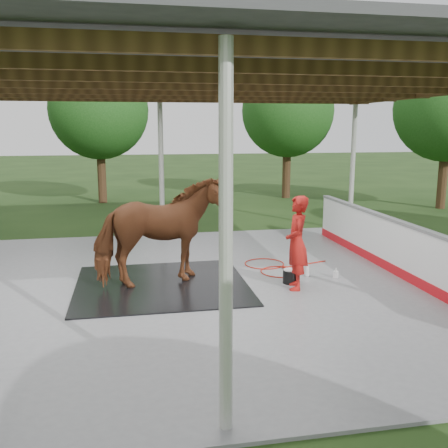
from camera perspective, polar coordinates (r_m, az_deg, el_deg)
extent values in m
plane|color=#1E3814|center=(9.83, -5.08, -7.44)|extent=(100.00, 100.00, 0.00)
cube|color=slate|center=(9.82, -5.09, -7.30)|extent=(12.00, 10.00, 0.05)
cylinder|color=beige|center=(4.81, 0.21, -2.54)|extent=(0.14, 0.14, 3.85)
cylinder|color=beige|center=(14.06, -7.18, 6.31)|extent=(0.14, 0.14, 3.85)
cylinder|color=beige|center=(15.50, 14.48, 6.48)|extent=(0.14, 0.14, 3.85)
cube|color=brown|center=(4.93, -0.24, 19.75)|extent=(12.00, 0.10, 0.18)
cube|color=brown|center=(6.39, -2.83, 17.71)|extent=(12.00, 0.10, 0.18)
cube|color=brown|center=(7.87, -4.42, 16.42)|extent=(12.00, 0.10, 0.18)
cube|color=brown|center=(9.36, -5.50, 15.53)|extent=(12.00, 0.10, 0.18)
cube|color=brown|center=(10.85, -6.27, 14.89)|extent=(12.00, 0.10, 0.18)
cube|color=brown|center=(12.34, -6.85, 14.39)|extent=(12.00, 0.10, 0.18)
cube|color=brown|center=(13.84, -7.31, 14.01)|extent=(12.00, 0.10, 0.18)
cube|color=#38383A|center=(9.38, -5.52, 16.75)|extent=(12.60, 10.60, 0.10)
cube|color=red|center=(11.18, 19.12, -4.93)|extent=(0.14, 8.00, 0.20)
cube|color=white|center=(11.06, 19.30, -2.44)|extent=(0.12, 8.00, 1.00)
cube|color=slate|center=(10.96, 19.47, 0.21)|extent=(0.16, 8.00, 0.06)
cylinder|color=#382314|center=(21.41, -13.79, 5.31)|extent=(0.36, 0.36, 2.20)
sphere|color=#194714|center=(21.33, -14.12, 12.54)|extent=(4.00, 4.00, 4.00)
cylinder|color=#382314|center=(22.46, 7.14, 5.79)|extent=(0.36, 0.36, 2.20)
sphere|color=#194714|center=(22.39, 7.31, 12.69)|extent=(4.00, 4.00, 4.00)
cylinder|color=#382314|center=(21.08, 23.68, 4.62)|extent=(0.36, 0.36, 2.20)
sphere|color=#194714|center=(21.00, 24.26, 11.95)|extent=(4.00, 4.00, 4.00)
cube|color=black|center=(9.95, -7.13, -6.88)|extent=(3.31, 3.10, 0.02)
imported|color=brown|center=(9.68, -7.27, -0.91)|extent=(2.69, 1.75, 2.09)
imported|color=#B01612|center=(9.55, 8.32, -2.15)|extent=(0.57, 0.74, 1.80)
cylinder|color=black|center=(10.05, 7.60, -5.98)|extent=(0.30, 0.30, 0.27)
cylinder|color=white|center=(10.01, 7.62, -5.25)|extent=(0.28, 0.28, 0.03)
imported|color=silver|center=(10.54, 9.45, -5.05)|extent=(0.15, 0.16, 0.33)
imported|color=#338CD8|center=(10.58, 12.67, -5.46)|extent=(0.13, 0.13, 0.21)
torus|color=#AB190C|center=(11.38, 4.63, -4.54)|extent=(0.90, 0.90, 0.02)
torus|color=#AB190C|center=(10.79, 6.48, -5.43)|extent=(0.86, 0.86, 0.02)
cylinder|color=#AB190C|center=(11.43, 9.15, -4.57)|extent=(1.18, 0.40, 0.02)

